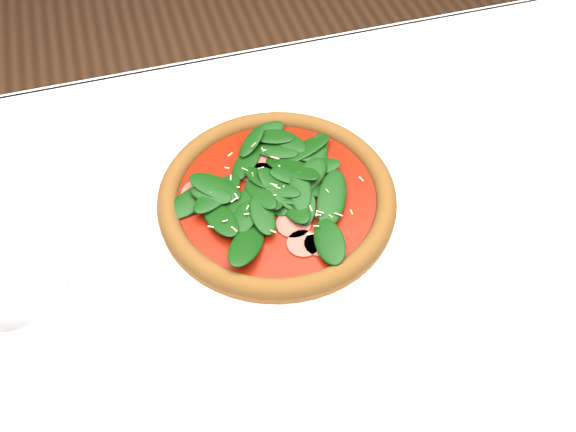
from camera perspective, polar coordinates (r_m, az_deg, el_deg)
name	(u,v)px	position (r m, az deg, el deg)	size (l,w,h in m)	color
dining_table	(314,315)	(0.80, 2.36, -8.77)	(1.21, 0.81, 0.75)	white
plate	(277,205)	(0.76, -0.97, 0.98)	(0.32, 0.32, 0.01)	white
pizza	(277,195)	(0.75, -0.99, 1.89)	(0.34, 0.34, 0.04)	#935723
wine_glass	(15,299)	(0.56, -23.07, -6.84)	(0.09, 0.09, 0.22)	silver
saucer_far	(521,81)	(0.98, 19.97, 11.19)	(0.13, 0.13, 0.01)	white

